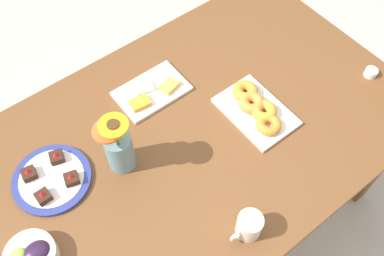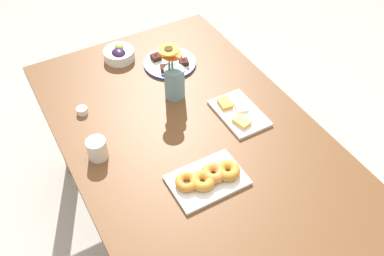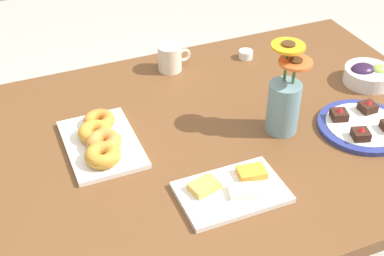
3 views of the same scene
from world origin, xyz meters
name	(u,v)px [view 2 (image 2 of 3)]	position (x,y,z in m)	size (l,w,h in m)	color
ground_plane	(192,229)	(0.00, 0.00, 0.00)	(6.00, 6.00, 0.00)	#B7B2A8
dining_table	(192,148)	(0.00, 0.00, 0.65)	(1.60, 1.00, 0.74)	brown
coffee_mug	(97,148)	(0.08, 0.38, 0.79)	(0.11, 0.08, 0.09)	silver
grape_bowl	(119,54)	(0.63, 0.06, 0.77)	(0.15, 0.15, 0.07)	white
cheese_platter	(238,113)	(0.01, -0.23, 0.75)	(0.26, 0.17, 0.03)	white
croissant_platter	(209,178)	(-0.24, 0.06, 0.76)	(0.19, 0.28, 0.05)	white
jam_cup_berry	(82,110)	(0.35, 0.35, 0.76)	(0.05, 0.05, 0.03)	white
dessert_plate	(170,63)	(0.47, -0.14, 0.75)	(0.26, 0.26, 0.05)	navy
flower_vase	(174,80)	(0.25, -0.05, 0.83)	(0.11, 0.11, 0.26)	#6B939E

